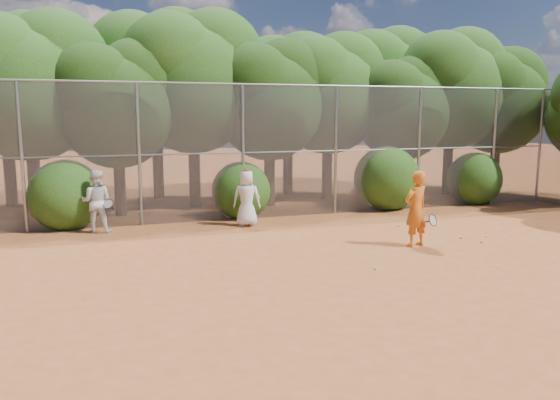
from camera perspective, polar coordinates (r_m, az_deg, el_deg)
name	(u,v)px	position (r m, az deg, el deg)	size (l,w,h in m)	color
ground	(364,269)	(11.40, 8.82, -7.10)	(80.00, 80.00, 0.00)	#9E4F23
fence_back	(271,150)	(16.52, -0.91, 5.22)	(20.05, 0.09, 4.03)	gray
tree_1	(30,79)	(18.40, -24.69, 11.38)	(4.64, 4.03, 6.35)	black
tree_2	(118,99)	(17.58, -16.61, 10.07)	(3.99, 3.47, 5.47)	black
tree_3	(194,76)	(18.87, -9.00, 12.70)	(4.89, 4.26, 6.70)	black
tree_4	(270,95)	(18.83, -1.00, 10.87)	(4.19, 3.64, 5.73)	black
tree_5	(329,89)	(20.46, 5.16, 11.50)	(4.51, 3.92, 6.17)	black
tree_6	(403,105)	(20.68, 12.70, 9.68)	(3.86, 3.36, 5.29)	black
tree_7	(452,84)	(22.59, 17.55, 11.47)	(4.77, 4.14, 6.53)	black
tree_8	(499,97)	(23.55, 21.94, 10.00)	(4.25, 3.70, 5.82)	black
tree_9	(5,78)	(20.81, -26.81, 11.35)	(4.83, 4.20, 6.62)	black
tree_10	(156,73)	(20.94, -12.78, 12.85)	(5.15, 4.48, 7.06)	black
tree_11	(289,87)	(21.60, 0.95, 11.71)	(4.64, 4.03, 6.35)	black
tree_12	(385,81)	(24.01, 10.90, 12.11)	(5.02, 4.37, 6.88)	black
bush_0	(65,192)	(16.20, -21.51, 0.78)	(2.00, 2.00, 2.00)	#214812
bush_1	(241,188)	(16.68, -4.10, 1.25)	(1.80, 1.80, 1.80)	#214812
bush_2	(387,176)	(18.52, 11.08, 2.50)	(2.20, 2.20, 2.20)	#214812
bush_3	(474,177)	(20.47, 19.66, 2.33)	(1.90, 1.90, 1.90)	#214812
player_yellow	(416,209)	(13.33, 14.01, -0.91)	(0.89, 0.62, 1.82)	orange
player_teen	(247,198)	(15.36, -3.50, 0.23)	(0.89, 0.72, 1.62)	white
player_white	(96,201)	(15.30, -18.66, -0.13)	(0.95, 0.86, 1.68)	white
ball_0	(482,241)	(14.34, 20.32, -4.08)	(0.07, 0.07, 0.07)	yellow
ball_1	(486,237)	(14.94, 20.72, -3.59)	(0.07, 0.07, 0.07)	yellow
ball_2	(461,238)	(14.61, 18.41, -3.74)	(0.07, 0.07, 0.07)	yellow
ball_3	(375,269)	(11.31, 9.93, -7.07)	(0.07, 0.07, 0.07)	yellow
ball_4	(398,226)	(15.63, 12.26, -2.67)	(0.07, 0.07, 0.07)	yellow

